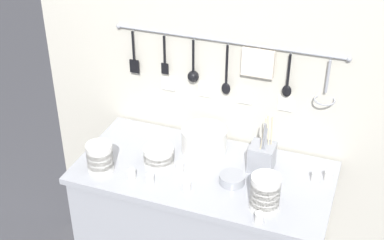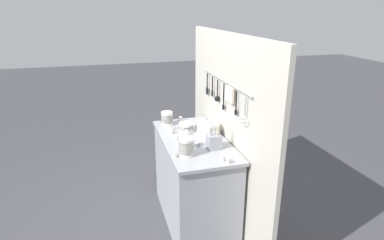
{
  "view_description": "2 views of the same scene",
  "coord_description": "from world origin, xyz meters",
  "px_view_note": "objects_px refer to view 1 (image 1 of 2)",
  "views": [
    {
      "loc": [
        0.65,
        -1.9,
        2.39
      ],
      "look_at": [
        -0.04,
        -0.03,
        1.19
      ],
      "focal_mm": 50.0,
      "sensor_mm": 36.0,
      "label": 1
    },
    {
      "loc": [
        2.68,
        -0.77,
        2.08
      ],
      "look_at": [
        0.0,
        -0.02,
        1.09
      ],
      "focal_mm": 30.0,
      "sensor_mm": 36.0,
      "label": 2
    }
  ],
  "objects_px": {
    "cup_front_left": "(150,179)",
    "cup_back_left": "(132,174)",
    "bowl_stack_back_corner": "(100,158)",
    "cup_front_right": "(180,167)",
    "cup_edge_far": "(187,186)",
    "bowl_stack_short_front": "(159,155)",
    "steel_mixing_bowl": "(232,179)",
    "cup_edge_near": "(102,144)",
    "cup_beside_plates": "(259,218)",
    "cup_by_caddy": "(328,176)",
    "bowl_stack_wide_centre": "(265,193)",
    "cutlery_caddy": "(262,157)",
    "plate_stack": "(204,140)",
    "cup_mid_row": "(160,142)",
    "cup_back_right": "(315,177)"
  },
  "relations": [
    {
      "from": "cup_front_left",
      "to": "cup_back_left",
      "type": "bearing_deg",
      "value": 178.42
    },
    {
      "from": "bowl_stack_back_corner",
      "to": "cup_front_left",
      "type": "distance_m",
      "value": 0.26
    },
    {
      "from": "cup_front_right",
      "to": "cup_back_left",
      "type": "distance_m",
      "value": 0.23
    },
    {
      "from": "bowl_stack_back_corner",
      "to": "cup_edge_far",
      "type": "relative_size",
      "value": 3.01
    },
    {
      "from": "bowl_stack_short_front",
      "to": "steel_mixing_bowl",
      "type": "xyz_separation_m",
      "value": [
        0.37,
        -0.02,
        -0.02
      ]
    },
    {
      "from": "cup_edge_near",
      "to": "cup_back_left",
      "type": "relative_size",
      "value": 1.0
    },
    {
      "from": "cup_beside_plates",
      "to": "bowl_stack_back_corner",
      "type": "bearing_deg",
      "value": 173.37
    },
    {
      "from": "cup_beside_plates",
      "to": "cup_by_caddy",
      "type": "xyz_separation_m",
      "value": [
        0.23,
        0.38,
        0.0
      ]
    },
    {
      "from": "bowl_stack_back_corner",
      "to": "steel_mixing_bowl",
      "type": "height_order",
      "value": "bowl_stack_back_corner"
    },
    {
      "from": "bowl_stack_wide_centre",
      "to": "cutlery_caddy",
      "type": "relative_size",
      "value": 0.57
    },
    {
      "from": "cup_by_caddy",
      "to": "cup_front_left",
      "type": "distance_m",
      "value": 0.81
    },
    {
      "from": "cutlery_caddy",
      "to": "cup_edge_far",
      "type": "bearing_deg",
      "value": -134.71
    },
    {
      "from": "bowl_stack_wide_centre",
      "to": "cup_beside_plates",
      "type": "relative_size",
      "value": 3.41
    },
    {
      "from": "plate_stack",
      "to": "cup_back_left",
      "type": "xyz_separation_m",
      "value": [
        -0.23,
        -0.33,
        -0.03
      ]
    },
    {
      "from": "cutlery_caddy",
      "to": "cup_mid_row",
      "type": "xyz_separation_m",
      "value": [
        -0.52,
        0.0,
        -0.04
      ]
    },
    {
      "from": "bowl_stack_short_front",
      "to": "cup_edge_near",
      "type": "distance_m",
      "value": 0.31
    },
    {
      "from": "steel_mixing_bowl",
      "to": "cup_edge_near",
      "type": "height_order",
      "value": "cup_edge_near"
    },
    {
      "from": "bowl_stack_short_front",
      "to": "cutlery_caddy",
      "type": "xyz_separation_m",
      "value": [
        0.47,
        0.13,
        0.02
      ]
    },
    {
      "from": "cup_edge_near",
      "to": "cup_back_left",
      "type": "xyz_separation_m",
      "value": [
        0.25,
        -0.17,
        0.0
      ]
    },
    {
      "from": "cup_mid_row",
      "to": "cup_by_caddy",
      "type": "height_order",
      "value": "same"
    },
    {
      "from": "cup_front_right",
      "to": "cup_mid_row",
      "type": "bearing_deg",
      "value": 137.66
    },
    {
      "from": "bowl_stack_back_corner",
      "to": "cup_back_left",
      "type": "xyz_separation_m",
      "value": [
        0.16,
        -0.01,
        -0.05
      ]
    },
    {
      "from": "bowl_stack_back_corner",
      "to": "cutlery_caddy",
      "type": "distance_m",
      "value": 0.75
    },
    {
      "from": "bowl_stack_wide_centre",
      "to": "cup_edge_far",
      "type": "distance_m",
      "value": 0.35
    },
    {
      "from": "bowl_stack_wide_centre",
      "to": "cup_back_left",
      "type": "distance_m",
      "value": 0.62
    },
    {
      "from": "cutlery_caddy",
      "to": "bowl_stack_back_corner",
      "type": "bearing_deg",
      "value": -158.52
    },
    {
      "from": "steel_mixing_bowl",
      "to": "cup_edge_far",
      "type": "relative_size",
      "value": 2.52
    },
    {
      "from": "cup_back_right",
      "to": "cup_by_caddy",
      "type": "distance_m",
      "value": 0.06
    },
    {
      "from": "cup_by_caddy",
      "to": "cup_edge_near",
      "type": "xyz_separation_m",
      "value": [
        -1.09,
        -0.13,
        0.0
      ]
    },
    {
      "from": "cup_mid_row",
      "to": "bowl_stack_back_corner",
      "type": "bearing_deg",
      "value": -122.97
    },
    {
      "from": "steel_mixing_bowl",
      "to": "cup_front_left",
      "type": "xyz_separation_m",
      "value": [
        -0.35,
        -0.13,
        0.0
      ]
    },
    {
      "from": "steel_mixing_bowl",
      "to": "cup_edge_near",
      "type": "distance_m",
      "value": 0.68
    },
    {
      "from": "plate_stack",
      "to": "steel_mixing_bowl",
      "type": "relative_size",
      "value": 1.87
    },
    {
      "from": "bowl_stack_wide_centre",
      "to": "cup_by_caddy",
      "type": "xyz_separation_m",
      "value": [
        0.23,
        0.29,
        -0.06
      ]
    },
    {
      "from": "cup_back_right",
      "to": "cup_edge_far",
      "type": "relative_size",
      "value": 1.0
    },
    {
      "from": "bowl_stack_short_front",
      "to": "cup_edge_near",
      "type": "xyz_separation_m",
      "value": [
        -0.31,
        0.02,
        -0.02
      ]
    },
    {
      "from": "cutlery_caddy",
      "to": "cup_back_left",
      "type": "distance_m",
      "value": 0.61
    },
    {
      "from": "bowl_stack_wide_centre",
      "to": "cup_edge_near",
      "type": "relative_size",
      "value": 3.41
    },
    {
      "from": "bowl_stack_back_corner",
      "to": "bowl_stack_short_front",
      "type": "bearing_deg",
      "value": 32.34
    },
    {
      "from": "cup_back_right",
      "to": "cup_edge_near",
      "type": "bearing_deg",
      "value": -174.46
    },
    {
      "from": "bowl_stack_back_corner",
      "to": "cup_front_left",
      "type": "bearing_deg",
      "value": -2.35
    },
    {
      "from": "cup_edge_far",
      "to": "cup_front_left",
      "type": "relative_size",
      "value": 1.0
    },
    {
      "from": "bowl_stack_wide_centre",
      "to": "cup_by_caddy",
      "type": "relative_size",
      "value": 3.41
    },
    {
      "from": "cup_back_right",
      "to": "cup_front_left",
      "type": "bearing_deg",
      "value": -158.52
    },
    {
      "from": "cup_edge_far",
      "to": "cup_by_caddy",
      "type": "distance_m",
      "value": 0.65
    },
    {
      "from": "cup_mid_row",
      "to": "cup_back_right",
      "type": "bearing_deg",
      "value": -0.94
    },
    {
      "from": "cup_mid_row",
      "to": "cup_edge_near",
      "type": "distance_m",
      "value": 0.28
    },
    {
      "from": "cup_back_left",
      "to": "cup_back_right",
      "type": "bearing_deg",
      "value": 19.0
    },
    {
      "from": "cup_front_right",
      "to": "plate_stack",
      "type": "bearing_deg",
      "value": 77.1
    },
    {
      "from": "bowl_stack_wide_centre",
      "to": "cup_mid_row",
      "type": "bearing_deg",
      "value": 155.72
    }
  ]
}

